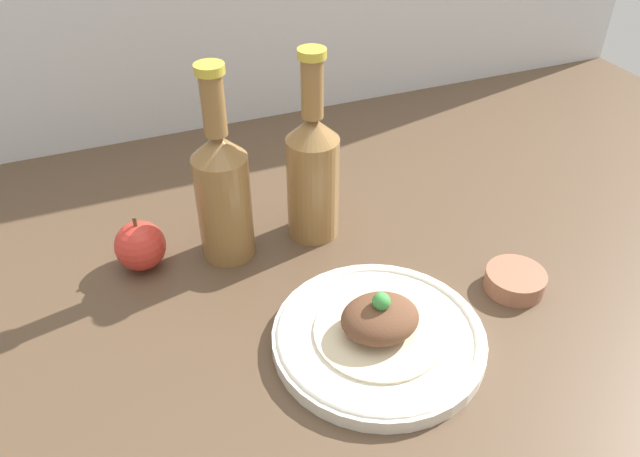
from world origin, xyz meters
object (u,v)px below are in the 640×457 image
Objects in this scene: cider_bottle_right at (313,171)px; dipping_bowl at (515,281)px; cider_bottle_left at (223,190)px; plate at (378,337)px; plated_food at (380,321)px; apple at (140,246)px.

cider_bottle_right is 3.55× the size of dipping_bowl.
cider_bottle_left is 13.38cm from cider_bottle_right.
plated_food reaches higher than plate.
plated_food is 25.75cm from cider_bottle_right.
plate is 1.64× the size of plated_food.
apple is at bearing 152.64° from dipping_bowl.
dipping_bowl is (21.88, 2.26, 0.17)cm from plate.
apple is at bearing 176.64° from cider_bottle_right.
plate is at bearing -46.96° from apple.
dipping_bowl is at bearing 5.90° from plated_food.
cider_bottle_left is 14.33cm from apple.
dipping_bowl reaches higher than plate.
dipping_bowl is at bearing -33.37° from cider_bottle_left.
cider_bottle_right is at bearing 132.74° from dipping_bowl.
cider_bottle_right is (1.08, 24.77, 9.69)cm from plate.
plated_food is 1.97× the size of dipping_bowl.
cider_bottle_left is (-12.30, 24.77, 9.69)cm from plate.
plated_food is (0.00, 0.00, 2.74)cm from plate.
plate is 3.23× the size of dipping_bowl.
cider_bottle_left reaches higher than plate.
apple is (-24.54, 26.28, 2.38)cm from plate.
plate is 29.31cm from cider_bottle_left.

